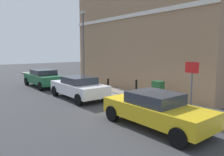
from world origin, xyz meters
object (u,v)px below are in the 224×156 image
Objects in this scene: utility_cabinet at (158,93)px; lamppost at (83,45)px; street_sign at (192,81)px; bollard_near_cabinet at (136,88)px; car_yellow at (155,109)px; car_green at (43,78)px; car_white at (79,87)px; bollard_far_kerb at (108,86)px.

utility_cabinet is 0.20× the size of lamppost.
lamppost reaches higher than street_sign.
car_yellow is at bearing -125.78° from bollard_near_cabinet.
lamppost is at bearing 89.25° from utility_cabinet.
car_green is at bearing 108.65° from bollard_near_cabinet.
car_white is 3.99× the size of bollard_far_kerb.
car_green is at bearing 1.16° from car_white.
car_yellow is 3.71× the size of utility_cabinet.
lamppost is at bearing 84.64° from street_sign.
utility_cabinet is (2.51, -9.43, -0.04)m from car_green.
bollard_far_kerb is at bearing 90.60° from street_sign.
car_yellow is 4.59m from bollard_near_cabinet.
bollard_near_cabinet is 0.45× the size of street_sign.
bollard_far_kerb is 0.45× the size of street_sign.
utility_cabinet is 1.11× the size of bollard_near_cabinet.
bollard_near_cabinet and bollard_far_kerb have the same top height.
car_green is (0.07, 11.47, 0.02)m from car_yellow.
lamppost reaches higher than utility_cabinet.
bollard_near_cabinet is (0.10, 1.69, 0.02)m from utility_cabinet.
street_sign is (-0.84, -2.41, 0.98)m from utility_cabinet.
lamppost reaches higher than bollard_near_cabinet.
bollard_near_cabinet is 6.47m from lamppost.
car_yellow is 2.02m from street_sign.
car_yellow reaches higher than car_white.
car_white is 0.72× the size of lamppost.
bollard_near_cabinet is at bearing -90.00° from lamppost.
car_white is at bearing 103.78° from street_sign.
utility_cabinet is at bearing -148.79° from car_white.
street_sign is at bearing -102.93° from bollard_near_cabinet.
car_green reaches higher than utility_cabinet.
bollard_far_kerb is at bearing -102.48° from lamppost.
lamppost is at bearing -125.30° from car_green.
bollard_near_cabinet is at bearing -161.81° from car_green.
bollard_far_kerb is 5.60m from street_sign.
car_white reaches higher than utility_cabinet.
street_sign is at bearing -166.08° from car_white.
street_sign is 0.40× the size of lamppost.
car_yellow is at bearing -141.78° from utility_cabinet.
car_yellow reaches higher than utility_cabinet.
car_green is 3.69× the size of utility_cabinet.
lamppost reaches higher than bollard_far_kerb.
car_white is 3.42m from bollard_near_cabinet.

